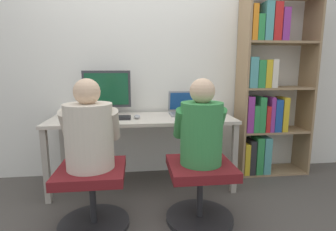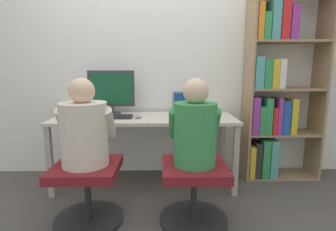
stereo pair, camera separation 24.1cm
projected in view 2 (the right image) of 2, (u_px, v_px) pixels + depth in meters
ground_plane at (144, 198)px, 2.42m from camera, size 14.00×14.00×0.00m
wall_back at (146, 57)px, 2.86m from camera, size 10.00×0.05×2.60m
desk at (145, 124)px, 2.61m from camera, size 1.78×0.62×0.70m
desktop_monitor at (111, 92)px, 2.72m from camera, size 0.48×0.18×0.45m
laptop at (188, 110)px, 2.72m from camera, size 0.33×0.30×0.24m
keyboard at (109, 117)px, 2.54m from camera, size 0.45×0.16×0.03m
computer_mouse_by_keyboard at (138, 116)px, 2.53m from camera, size 0.06×0.09×0.04m
office_chair_left at (88, 189)px, 2.00m from camera, size 0.53×0.53×0.47m
office_chair_right at (194, 189)px, 2.00m from camera, size 0.53×0.53×0.47m
person_at_monitor at (84, 129)px, 1.92m from camera, size 0.42×0.34×0.64m
person_at_laptop at (195, 129)px, 1.92m from camera, size 0.38×0.33×0.64m
bookshelf at (274, 93)px, 2.73m from camera, size 0.79×0.32×1.93m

